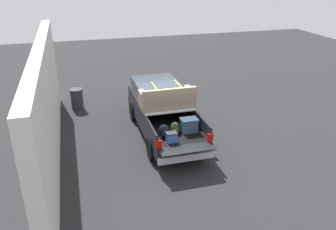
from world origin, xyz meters
name	(u,v)px	position (x,y,z in m)	size (l,w,h in m)	color
ground_plane	(164,134)	(0.00, 0.00, 0.00)	(40.00, 40.00, 0.00)	#262628
pickup_truck	(162,109)	(0.35, 0.00, 0.96)	(6.05, 2.06, 2.23)	black
building_facade	(47,105)	(-0.59, 4.21, 1.97)	(11.39, 0.36, 3.95)	silver
trash_can	(77,99)	(3.70, 3.22, 0.50)	(0.60, 0.60, 0.98)	#2D2D33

